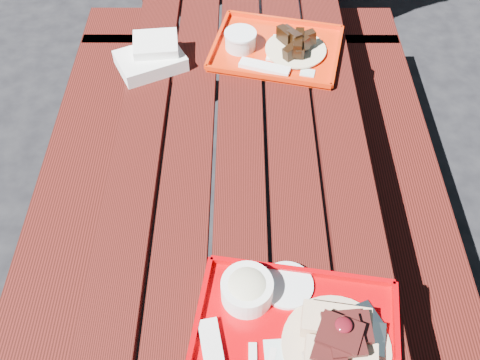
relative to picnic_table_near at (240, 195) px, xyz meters
The scene contains 5 objects.
ground 0.56m from the picnic_table_near, ahead, with size 60.00×60.00×0.00m, color black.
picnic_table_near is the anchor object (origin of this frame).
near_tray 0.59m from the picnic_table_near, 76.96° to the right, with size 0.49×0.41×0.14m.
far_tray 0.53m from the picnic_table_near, 76.32° to the left, with size 0.48×0.41×0.07m.
white_cloth 0.54m from the picnic_table_near, 125.84° to the left, with size 0.26×0.23×0.09m.
Camera 1 is at (0.00, -1.02, 1.88)m, focal length 40.00 mm.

